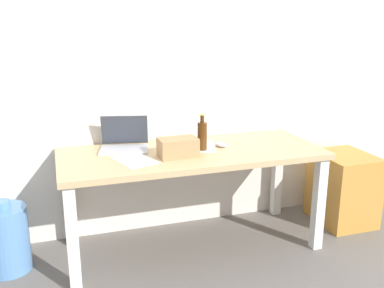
{
  "coord_description": "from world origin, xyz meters",
  "views": [
    {
      "loc": [
        -0.88,
        -2.74,
        1.59
      ],
      "look_at": [
        0.0,
        0.0,
        0.77
      ],
      "focal_mm": 40.82,
      "sensor_mm": 36.0,
      "label": 1
    }
  ],
  "objects_px": {
    "beer_bottle": "(202,136)",
    "cardboard_box": "(178,147)",
    "desk": "(192,164)",
    "laptop_left": "(124,142)",
    "filing_cabinet": "(343,188)",
    "computer_mouse": "(221,145)",
    "water_cooler_jug": "(6,239)"
  },
  "relations": [
    {
      "from": "beer_bottle",
      "to": "cardboard_box",
      "type": "xyz_separation_m",
      "value": [
        -0.2,
        -0.08,
        -0.04
      ]
    },
    {
      "from": "desk",
      "to": "cardboard_box",
      "type": "height_order",
      "value": "cardboard_box"
    },
    {
      "from": "laptop_left",
      "to": "filing_cabinet",
      "type": "xyz_separation_m",
      "value": [
        1.72,
        -0.17,
        -0.49
      ]
    },
    {
      "from": "computer_mouse",
      "to": "water_cooler_jug",
      "type": "relative_size",
      "value": 0.21
    },
    {
      "from": "water_cooler_jug",
      "to": "desk",
      "type": "bearing_deg",
      "value": -2.86
    },
    {
      "from": "water_cooler_jug",
      "to": "filing_cabinet",
      "type": "relative_size",
      "value": 0.86
    },
    {
      "from": "desk",
      "to": "water_cooler_jug",
      "type": "relative_size",
      "value": 3.71
    },
    {
      "from": "desk",
      "to": "laptop_left",
      "type": "height_order",
      "value": "laptop_left"
    },
    {
      "from": "desk",
      "to": "filing_cabinet",
      "type": "relative_size",
      "value": 3.18
    },
    {
      "from": "desk",
      "to": "laptop_left",
      "type": "relative_size",
      "value": 4.85
    },
    {
      "from": "beer_bottle",
      "to": "filing_cabinet",
      "type": "relative_size",
      "value": 0.45
    },
    {
      "from": "water_cooler_jug",
      "to": "beer_bottle",
      "type": "bearing_deg",
      "value": -2.85
    },
    {
      "from": "computer_mouse",
      "to": "cardboard_box",
      "type": "distance_m",
      "value": 0.38
    },
    {
      "from": "laptop_left",
      "to": "cardboard_box",
      "type": "relative_size",
      "value": 1.47
    },
    {
      "from": "desk",
      "to": "cardboard_box",
      "type": "xyz_separation_m",
      "value": [
        -0.13,
        -0.09,
        0.16
      ]
    },
    {
      "from": "desk",
      "to": "laptop_left",
      "type": "distance_m",
      "value": 0.49
    },
    {
      "from": "filing_cabinet",
      "to": "water_cooler_jug",
      "type": "bearing_deg",
      "value": 178.94
    },
    {
      "from": "desk",
      "to": "beer_bottle",
      "type": "xyz_separation_m",
      "value": [
        0.07,
        -0.0,
        0.2
      ]
    },
    {
      "from": "computer_mouse",
      "to": "filing_cabinet",
      "type": "bearing_deg",
      "value": -30.33
    },
    {
      "from": "desk",
      "to": "computer_mouse",
      "type": "xyz_separation_m",
      "value": [
        0.23,
        0.03,
        0.11
      ]
    },
    {
      "from": "water_cooler_jug",
      "to": "filing_cabinet",
      "type": "bearing_deg",
      "value": -1.06
    },
    {
      "from": "desk",
      "to": "beer_bottle",
      "type": "bearing_deg",
      "value": -2.78
    },
    {
      "from": "cardboard_box",
      "to": "filing_cabinet",
      "type": "relative_size",
      "value": 0.45
    },
    {
      "from": "desk",
      "to": "computer_mouse",
      "type": "bearing_deg",
      "value": 8.45
    },
    {
      "from": "laptop_left",
      "to": "computer_mouse",
      "type": "bearing_deg",
      "value": -12.49
    },
    {
      "from": "laptop_left",
      "to": "beer_bottle",
      "type": "height_order",
      "value": "beer_bottle"
    },
    {
      "from": "cardboard_box",
      "to": "desk",
      "type": "bearing_deg",
      "value": 34.91
    },
    {
      "from": "computer_mouse",
      "to": "water_cooler_jug",
      "type": "height_order",
      "value": "computer_mouse"
    },
    {
      "from": "filing_cabinet",
      "to": "desk",
      "type": "bearing_deg",
      "value": -179.3
    },
    {
      "from": "desk",
      "to": "water_cooler_jug",
      "type": "bearing_deg",
      "value": 177.14
    },
    {
      "from": "desk",
      "to": "computer_mouse",
      "type": "height_order",
      "value": "computer_mouse"
    },
    {
      "from": "computer_mouse",
      "to": "filing_cabinet",
      "type": "distance_m",
      "value": 1.15
    }
  ]
}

